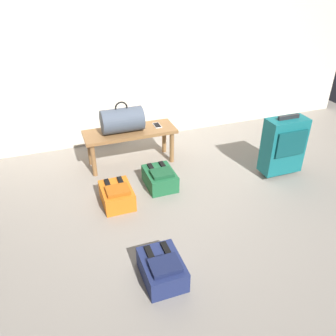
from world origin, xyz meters
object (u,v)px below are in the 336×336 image
object	(u,v)px
backpack_orange	(117,195)
backpack_navy	(162,269)
backpack_green	(160,178)
duffel_bag_slate	(122,120)
suitcase_upright_teal	(283,145)
cell_phone	(157,125)
bench	(130,136)

from	to	relation	value
backpack_orange	backpack_navy	bearing A→B (deg)	-84.08
backpack_green	backpack_navy	distance (m)	1.21
duffel_bag_slate	suitcase_upright_teal	bearing A→B (deg)	-27.37
backpack_navy	backpack_orange	world-z (taller)	same
duffel_bag_slate	cell_phone	bearing A→B (deg)	2.75
backpack_orange	backpack_green	bearing A→B (deg)	16.78
cell_phone	backpack_green	world-z (taller)	cell_phone
cell_phone	backpack_navy	distance (m)	1.84
suitcase_upright_teal	bench	bearing A→B (deg)	151.40
cell_phone	suitcase_upright_teal	distance (m)	1.37
cell_phone	backpack_green	xyz separation A→B (m)	(-0.17, -0.58, -0.31)
cell_phone	backpack_green	distance (m)	0.68
bench	cell_phone	world-z (taller)	cell_phone
backpack_green	backpack_navy	size ratio (longest dim) A/B	1.00
backpack_navy	cell_phone	bearing A→B (deg)	72.62
backpack_green	backpack_navy	world-z (taller)	same
backpack_orange	cell_phone	bearing A→B (deg)	48.29
backpack_green	duffel_bag_slate	bearing A→B (deg)	112.15
bench	duffel_bag_slate	bearing A→B (deg)	180.00
bench	suitcase_upright_teal	size ratio (longest dim) A/B	1.47
backpack_orange	bench	bearing A→B (deg)	65.19
bench	suitcase_upright_teal	bearing A→B (deg)	-28.60
suitcase_upright_teal	backpack_orange	bearing A→B (deg)	177.52
bench	backpack_green	size ratio (longest dim) A/B	2.63
cell_phone	backpack_orange	xyz separation A→B (m)	(-0.65, -0.72, -0.31)
duffel_bag_slate	backpack_navy	xyz separation A→B (m)	(-0.15, -1.71, -0.44)
bench	cell_phone	bearing A→B (deg)	3.41
cell_phone	backpack_navy	bearing A→B (deg)	-107.38
duffel_bag_slate	cell_phone	size ratio (longest dim) A/B	3.06
bench	backpack_orange	distance (m)	0.82
backpack_green	cell_phone	bearing A→B (deg)	73.88
cell_phone	backpack_orange	bearing A→B (deg)	-131.71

